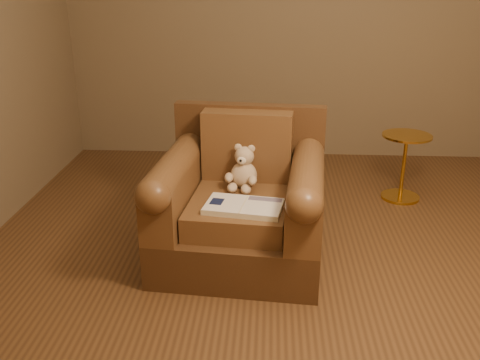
{
  "coord_description": "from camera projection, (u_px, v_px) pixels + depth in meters",
  "views": [
    {
      "loc": [
        -0.18,
        -2.87,
        1.63
      ],
      "look_at": [
        -0.35,
        -0.06,
        0.52
      ],
      "focal_mm": 40.0,
      "sensor_mm": 36.0,
      "label": 1
    }
  ],
  "objects": [
    {
      "name": "floor",
      "position": [
        297.0,
        258.0,
        3.25
      ],
      "size": [
        4.0,
        4.0,
        0.0
      ],
      "primitive_type": "plane",
      "color": "brown",
      "rests_on": "ground"
    },
    {
      "name": "armchair",
      "position": [
        241.0,
        205.0,
        3.18
      ],
      "size": [
        1.03,
        0.98,
        0.85
      ],
      "rotation": [
        0.0,
        0.0,
        -0.09
      ],
      "color": "#4B2F19",
      "rests_on": "floor"
    },
    {
      "name": "teddy_bear",
      "position": [
        243.0,
        172.0,
        3.19
      ],
      "size": [
        0.19,
        0.23,
        0.27
      ],
      "rotation": [
        0.0,
        0.0,
        -0.24
      ],
      "color": "#C9AD8C",
      "rests_on": "armchair"
    },
    {
      "name": "guidebook",
      "position": [
        244.0,
        207.0,
        2.92
      ],
      "size": [
        0.45,
        0.31,
        0.03
      ],
      "rotation": [
        0.0,
        0.0,
        -0.16
      ],
      "color": "beige",
      "rests_on": "armchair"
    },
    {
      "name": "side_table",
      "position": [
        404.0,
        165.0,
        4.01
      ],
      "size": [
        0.36,
        0.36,
        0.51
      ],
      "color": "gold",
      "rests_on": "floor"
    }
  ]
}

